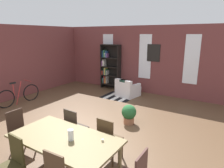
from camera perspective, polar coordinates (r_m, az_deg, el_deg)
The scene contains 18 objects.
ground_plane at distance 5.56m, azimuth -8.71°, elevation -13.10°, with size 11.04×11.04×0.00m, color brown.
back_wall_brick at distance 8.72m, azimuth 9.71°, elevation 6.93°, with size 9.15×0.12×2.91m, color brown.
window_pane_0 at distance 9.52m, azimuth -1.16°, elevation 8.62°, with size 0.55×0.02×1.89m, color white.
window_pane_1 at distance 8.64m, azimuth 9.57°, elevation 7.84°, with size 0.55×0.02×1.89m, color white.
window_pane_2 at distance 8.11m, azimuth 22.14°, elevation 6.58°, with size 0.55×0.02×1.89m, color white.
dining_table at distance 3.76m, azimuth -13.65°, elevation -15.85°, with size 2.01×1.04×0.75m.
vase_on_table at distance 3.57m, azimuth -11.90°, elevation -14.30°, with size 0.10×0.10×0.20m, color silver.
tealight_candle_0 at distance 3.51m, azimuth -2.75°, elevation -16.04°, with size 0.04×0.04×0.04m, color silver.
dining_chair_head_left at distance 4.83m, azimuth -25.39°, elevation -12.05°, with size 0.40×0.40×0.95m.
dining_chair_near_left at distance 3.79m, azimuth -27.21°, elevation -19.83°, with size 0.42×0.42×0.95m.
dining_chair_far_left at distance 4.59m, azimuth -10.86°, elevation -12.21°, with size 0.42×0.42×0.95m.
dining_chair_far_right at distance 4.09m, azimuth -1.10°, elevation -15.45°, with size 0.41×0.41×0.95m.
bookshelf_tall at distance 9.34m, azimuth -0.78°, elevation 5.00°, with size 0.96×0.33×2.09m.
armchair_white at distance 8.25m, azimuth 4.48°, elevation -1.66°, with size 0.93×0.93×0.75m.
bicycle_second at distance 8.11m, azimuth -25.46°, elevation -2.93°, with size 0.44×1.66×0.88m.
potted_plant_by_shelf at distance 5.77m, azimuth 4.95°, elevation -8.55°, with size 0.43×0.43×0.57m.
striped_rug at distance 8.24m, azimuth 1.84°, elevation -3.64°, with size 1.25×1.06×0.01m.
framed_picture at distance 8.48m, azimuth 12.00°, elevation 8.83°, with size 0.56×0.03×0.72m, color black.
Camera 1 is at (3.27, -3.70, 2.54)m, focal length 31.41 mm.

